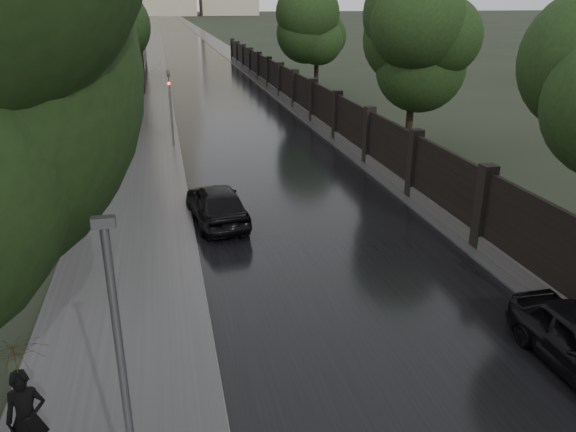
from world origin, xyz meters
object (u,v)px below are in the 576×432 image
(tree_right_c, at_px, (317,32))
(traffic_light, at_px, (170,102))
(tree_right_b, at_px, (415,51))
(lamp_post, at_px, (127,404))
(tree_left_far, at_px, (97,38))
(pedestrian_umbrella, at_px, (17,369))
(hatchback_left, at_px, (217,203))

(tree_right_c, bearing_deg, traffic_light, -128.18)
(tree_right_b, xyz_separation_m, lamp_post, (-12.90, -20.50, -2.28))
(lamp_post, bearing_deg, tree_right_b, 57.82)
(tree_right_b, relative_size, lamp_post, 1.37)
(tree_left_far, bearing_deg, pedestrian_umbrella, -88.25)
(tree_right_c, relative_size, traffic_light, 1.75)
(traffic_light, height_order, hatchback_left, traffic_light)
(hatchback_left, distance_m, pedestrian_umbrella, 11.21)
(hatchback_left, bearing_deg, lamp_post, 73.06)
(tree_right_c, xyz_separation_m, traffic_light, (-11.80, -15.01, -2.55))
(hatchback_left, xyz_separation_m, pedestrian_umbrella, (-4.05, -10.38, 1.26))
(lamp_post, height_order, hatchback_left, lamp_post)
(tree_right_b, distance_m, pedestrian_umbrella, 23.73)
(tree_right_b, distance_m, hatchback_left, 13.98)
(tree_right_c, distance_m, pedestrian_umbrella, 39.36)
(tree_right_c, bearing_deg, hatchback_left, -112.24)
(tree_right_c, relative_size, lamp_post, 1.37)
(traffic_light, xyz_separation_m, pedestrian_umbrella, (-2.89, -21.39, -0.44))
(tree_right_c, height_order, pedestrian_umbrella, tree_right_c)
(tree_right_b, bearing_deg, pedestrian_umbrella, -128.61)
(tree_right_b, bearing_deg, traffic_light, 165.76)
(tree_left_far, relative_size, tree_right_b, 1.05)
(lamp_post, height_order, traffic_light, lamp_post)
(tree_left_far, relative_size, pedestrian_umbrella, 2.74)
(hatchback_left, bearing_deg, tree_right_b, -149.68)
(hatchback_left, bearing_deg, tree_right_c, -118.92)
(tree_right_b, relative_size, traffic_light, 1.75)
(lamp_post, xyz_separation_m, hatchback_left, (2.26, 12.48, -1.97))
(tree_right_c, xyz_separation_m, lamp_post, (-12.90, -38.50, -2.28))
(tree_right_c, height_order, lamp_post, tree_right_c)
(traffic_light, bearing_deg, tree_right_c, 51.82)
(tree_right_c, relative_size, pedestrian_umbrella, 2.60)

